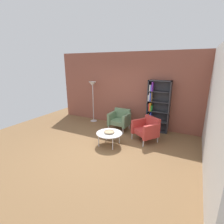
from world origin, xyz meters
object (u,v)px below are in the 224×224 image
(bookshelf_tall, at_px, (156,107))
(decorative_bowl, at_px, (109,132))
(armchair_near_window, at_px, (120,119))
(armchair_corner_red, at_px, (147,129))
(coffee_table_low, at_px, (109,134))
(floor_lamp_torchiere, at_px, (93,89))

(bookshelf_tall, relative_size, decorative_bowl, 5.94)
(bookshelf_tall, distance_m, armchair_near_window, 1.42)
(armchair_corner_red, bearing_deg, coffee_table_low, -103.33)
(decorative_bowl, xyz_separation_m, armchair_corner_red, (0.94, 0.84, -0.02))
(bookshelf_tall, xyz_separation_m, floor_lamp_torchiere, (-2.66, -0.14, 0.52))
(armchair_corner_red, bearing_deg, decorative_bowl, -103.33)
(coffee_table_low, distance_m, floor_lamp_torchiere, 2.61)
(coffee_table_low, relative_size, armchair_corner_red, 0.85)
(coffee_table_low, xyz_separation_m, decorative_bowl, (0.00, 0.00, 0.06))
(bookshelf_tall, bearing_deg, floor_lamp_torchiere, -177.02)
(armchair_corner_red, bearing_deg, floor_lamp_torchiere, -162.84)
(armchair_near_window, relative_size, armchair_corner_red, 0.82)
(bookshelf_tall, relative_size, armchair_near_window, 2.44)
(floor_lamp_torchiere, bearing_deg, coffee_table_low, -45.08)
(decorative_bowl, relative_size, armchair_corner_red, 0.34)
(coffee_table_low, distance_m, armchair_near_window, 1.36)
(bookshelf_tall, xyz_separation_m, armchair_corner_red, (-0.04, -0.99, -0.52))
(bookshelf_tall, xyz_separation_m, coffee_table_low, (-0.98, -1.82, -0.56))
(bookshelf_tall, bearing_deg, armchair_near_window, -158.37)
(decorative_bowl, bearing_deg, armchair_near_window, 100.30)
(floor_lamp_torchiere, bearing_deg, decorative_bowl, -45.08)
(armchair_corner_red, distance_m, floor_lamp_torchiere, 2.94)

